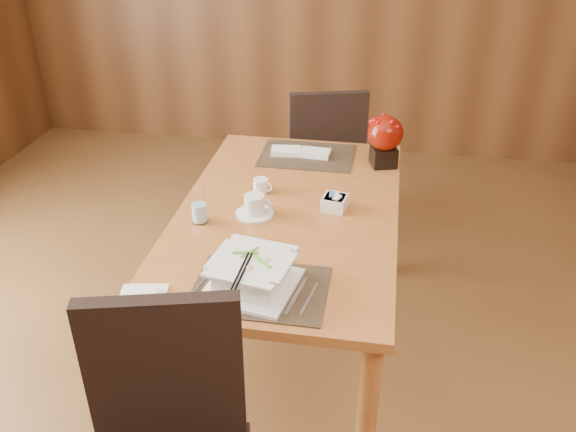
% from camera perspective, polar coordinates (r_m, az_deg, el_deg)
% --- Properties ---
extents(dining_table, '(0.90, 1.50, 0.75)m').
position_cam_1_polar(dining_table, '(2.56, -0.01, -1.36)').
color(dining_table, '#A7642E').
rests_on(dining_table, ground).
extents(placemat_near, '(0.45, 0.33, 0.01)m').
position_cam_1_polar(placemat_near, '(2.06, -2.62, -6.85)').
color(placemat_near, black).
rests_on(placemat_near, dining_table).
extents(placemat_far, '(0.45, 0.33, 0.01)m').
position_cam_1_polar(placemat_far, '(3.00, 1.78, 5.69)').
color(placemat_far, black).
rests_on(placemat_far, dining_table).
extents(soup_setting, '(0.33, 0.33, 0.12)m').
position_cam_1_polar(soup_setting, '(2.04, -3.42, -5.46)').
color(soup_setting, white).
rests_on(soup_setting, dining_table).
extents(coffee_cup, '(0.16, 0.16, 0.09)m').
position_cam_1_polar(coffee_cup, '(2.47, -3.16, 0.88)').
color(coffee_cup, white).
rests_on(coffee_cup, dining_table).
extents(water_glass, '(0.07, 0.07, 0.15)m').
position_cam_1_polar(water_glass, '(2.42, -8.35, 0.99)').
color(water_glass, white).
rests_on(water_glass, dining_table).
extents(creamer_jug, '(0.11, 0.11, 0.06)m').
position_cam_1_polar(creamer_jug, '(2.65, -2.58, 2.87)').
color(creamer_jug, white).
rests_on(creamer_jug, dining_table).
extents(sugar_caddy, '(0.11, 0.11, 0.06)m').
position_cam_1_polar(sugar_caddy, '(2.52, 4.38, 1.25)').
color(sugar_caddy, white).
rests_on(sugar_caddy, dining_table).
extents(berry_decor, '(0.17, 0.17, 0.25)m').
position_cam_1_polar(berry_decor, '(2.88, 9.06, 7.24)').
color(berry_decor, black).
rests_on(berry_decor, dining_table).
extents(napkins_far, '(0.29, 0.10, 0.03)m').
position_cam_1_polar(napkins_far, '(2.99, 1.37, 5.99)').
color(napkins_far, white).
rests_on(napkins_far, dining_table).
extents(bread_plate, '(0.18, 0.18, 0.01)m').
position_cam_1_polar(bread_plate, '(2.07, -13.50, -7.55)').
color(bread_plate, white).
rests_on(bread_plate, dining_table).
extents(far_chair, '(0.54, 0.55, 0.95)m').
position_cam_1_polar(far_chair, '(3.53, 3.37, 5.65)').
color(far_chair, black).
rests_on(far_chair, ground).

